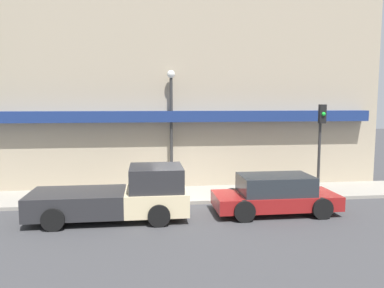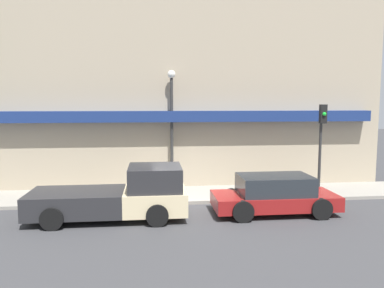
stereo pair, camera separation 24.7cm
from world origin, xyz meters
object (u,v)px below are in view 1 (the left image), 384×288
(parked_car, at_px, (275,194))
(fire_hydrant, at_px, (243,188))
(street_lamp, at_px, (171,115))
(pickup_truck, at_px, (121,196))
(traffic_light, at_px, (321,133))

(parked_car, relative_size, fire_hydrant, 6.85)
(street_lamp, bearing_deg, pickup_truck, -117.91)
(parked_car, height_order, traffic_light, traffic_light)
(parked_car, distance_m, street_lamp, 5.99)
(street_lamp, bearing_deg, traffic_light, -15.84)
(parked_car, relative_size, traffic_light, 1.17)
(pickup_truck, bearing_deg, fire_hydrant, 22.19)
(fire_hydrant, bearing_deg, traffic_light, -1.87)
(pickup_truck, relative_size, fire_hydrant, 8.23)
(traffic_light, bearing_deg, parked_car, -142.40)
(fire_hydrant, relative_size, street_lamp, 0.12)
(parked_car, xyz_separation_m, traffic_light, (2.72, 2.10, 2.09))
(parked_car, relative_size, street_lamp, 0.84)
(pickup_truck, distance_m, fire_hydrant, 5.49)
(pickup_truck, height_order, parked_car, pickup_truck)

